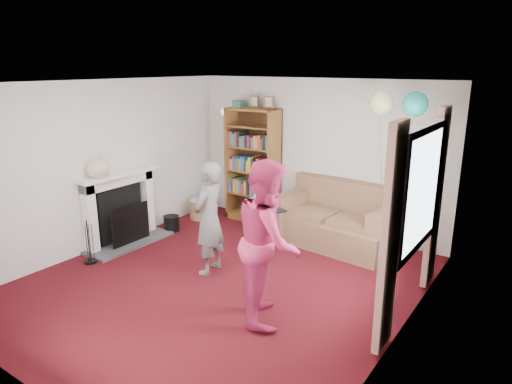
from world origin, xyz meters
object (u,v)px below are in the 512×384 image
Objects in this scene: birthday_cake at (263,204)px; person_striped at (209,218)px; sofa at (338,222)px; person_magenta at (269,241)px; bookcase at (254,166)px.

person_striped is at bearing 168.49° from birthday_cake.
birthday_cake is at bearing -84.11° from sofa.
sofa is at bearing 145.13° from person_striped.
person_magenta reaches higher than sofa.
person_striped is (0.77, -2.13, -0.22)m from bookcase.
birthday_cake is (0.98, -0.20, 0.42)m from person_striped.
sofa is 1.19× the size of person_striped.
sofa is (1.75, -0.23, -0.62)m from bookcase.
sofa is 2.47m from person_magenta.
birthday_cake is (-0.27, 0.29, 0.29)m from person_magenta.
birthday_cake is (1.75, -2.33, 0.20)m from bookcase.
bookcase reaches higher than person_magenta.
bookcase is 1.24× the size of person_magenta.
person_magenta is (0.28, -2.40, 0.53)m from sofa.
bookcase reaches higher than birthday_cake.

